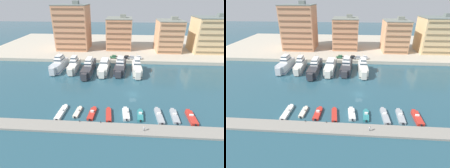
{
  "view_description": "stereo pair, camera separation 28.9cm",
  "coord_description": "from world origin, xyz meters",
  "views": [
    {
      "loc": [
        -3.93,
        -56.62,
        32.64
      ],
      "look_at": [
        -8.02,
        3.01,
        2.5
      ],
      "focal_mm": 28.0,
      "sensor_mm": 36.0,
      "label": 1
    },
    {
      "loc": [
        -3.65,
        -56.6,
        32.64
      ],
      "look_at": [
        -8.02,
        3.01,
        2.5
      ],
      "focal_mm": 28.0,
      "sensor_mm": 36.0,
      "label": 2
    }
  ],
  "objects": [
    {
      "name": "ground_plane",
      "position": [
        0.0,
        0.0,
        0.0
      ],
      "size": [
        400.0,
        400.0,
        0.0
      ],
      "primitive_type": "plane",
      "color": "#285160"
    },
    {
      "name": "quay_promenade",
      "position": [
        0.0,
        67.82,
        0.87
      ],
      "size": [
        180.0,
        70.0,
        1.74
      ],
      "primitive_type": "cube",
      "color": "#BCB29E",
      "rests_on": "ground"
    },
    {
      "name": "pier_dock",
      "position": [
        0.0,
        -19.75,
        0.31
      ],
      "size": [
        120.0,
        4.5,
        0.62
      ],
      "primitive_type": "cube",
      "color": "gray",
      "rests_on": "ground"
    },
    {
      "name": "yacht_silver_far_left",
      "position": [
        -35.37,
        22.21,
        2.64
      ],
      "size": [
        5.33,
        17.11,
        8.84
      ],
      "color": "silver",
      "rests_on": "ground"
    },
    {
      "name": "yacht_ivory_left",
      "position": [
        -27.94,
        22.3,
        2.44
      ],
      "size": [
        4.3,
        16.6,
        8.45
      ],
      "color": "silver",
      "rests_on": "ground"
    },
    {
      "name": "yacht_charcoal_mid_left",
      "position": [
        -20.33,
        20.42,
        2.36
      ],
      "size": [
        4.35,
        22.03,
        8.07
      ],
      "color": "#333338",
      "rests_on": "ground"
    },
    {
      "name": "yacht_ivory_center_left",
      "position": [
        -13.07,
        22.31,
        2.18
      ],
      "size": [
        4.85,
        20.02,
        7.02
      ],
      "color": "silver",
      "rests_on": "ground"
    },
    {
      "name": "yacht_charcoal_center",
      "position": [
        -5.37,
        22.53,
        2.37
      ],
      "size": [
        5.9,
        18.51,
        8.29
      ],
      "color": "#333338",
      "rests_on": "ground"
    },
    {
      "name": "yacht_ivory_center_right",
      "position": [
        2.41,
        20.3,
        2.59
      ],
      "size": [
        4.31,
        16.4,
        8.71
      ],
      "color": "silver",
      "rests_on": "ground"
    },
    {
      "name": "motorboat_white_far_left",
      "position": [
        -22.63,
        -13.46,
        0.44
      ],
      "size": [
        2.18,
        8.23,
        1.3
      ],
      "color": "white",
      "rests_on": "ground"
    },
    {
      "name": "motorboat_cream_left",
      "position": [
        -17.65,
        -12.9,
        0.4
      ],
      "size": [
        1.93,
        6.08,
        1.25
      ],
      "color": "beige",
      "rests_on": "ground"
    },
    {
      "name": "motorboat_red_mid_left",
      "position": [
        -13.04,
        -13.36,
        0.42
      ],
      "size": [
        2.27,
        6.89,
        1.35
      ],
      "color": "red",
      "rests_on": "ground"
    },
    {
      "name": "motorboat_red_center_left",
      "position": [
        -7.93,
        -13.66,
        0.4
      ],
      "size": [
        2.2,
        7.29,
        0.85
      ],
      "color": "red",
      "rests_on": "ground"
    },
    {
      "name": "motorboat_white_center",
      "position": [
        -2.67,
        -12.99,
        0.52
      ],
      "size": [
        2.37,
        6.6,
        1.48
      ],
      "color": "white",
      "rests_on": "ground"
    },
    {
      "name": "motorboat_teal_center_right",
      "position": [
        1.68,
        -13.21,
        0.4
      ],
      "size": [
        2.04,
        6.18,
        1.28
      ],
      "color": "teal",
      "rests_on": "ground"
    },
    {
      "name": "motorboat_grey_mid_right",
      "position": [
        7.27,
        -13.26,
        0.5
      ],
      "size": [
        2.04,
        8.22,
        1.34
      ],
      "color": "#9EA3A8",
      "rests_on": "ground"
    },
    {
      "name": "motorboat_grey_right",
      "position": [
        11.93,
        -12.96,
        0.41
      ],
      "size": [
        2.17,
        7.62,
        1.21
      ],
      "color": "#9EA3A8",
      "rests_on": "ground"
    },
    {
      "name": "motorboat_red_far_right",
      "position": [
        16.7,
        -13.41,
        0.49
      ],
      "size": [
        2.05,
        7.6,
        1.37
      ],
      "color": "red",
      "rests_on": "ground"
    },
    {
      "name": "car_green_far_left",
      "position": [
        -9.25,
        36.21,
        2.71
      ],
      "size": [
        4.24,
        2.22,
        1.8
      ],
      "color": "#2D6642",
      "rests_on": "quay_promenade"
    },
    {
      "name": "car_white_left",
      "position": [
        -5.95,
        35.84,
        2.71
      ],
      "size": [
        4.12,
        1.95,
        1.8
      ],
      "color": "white",
      "rests_on": "quay_promenade"
    },
    {
      "name": "car_black_mid_left",
      "position": [
        -2.3,
        35.98,
        2.71
      ],
      "size": [
        4.24,
        2.21,
        1.8
      ],
      "color": "black",
      "rests_on": "quay_promenade"
    },
    {
      "name": "car_silver_center_left",
      "position": [
        0.54,
        35.65,
        2.71
      ],
      "size": [
        4.24,
        2.22,
        1.8
      ],
      "color": "#B7BCC1",
      "rests_on": "quay_promenade"
    },
    {
      "name": "car_white_center",
      "position": [
        4.2,
        36.18,
        2.71
      ],
      "size": [
        4.2,
        2.14,
        1.8
      ],
      "color": "white",
      "rests_on": "quay_promenade"
    },
    {
      "name": "apartment_block_far_left",
      "position": [
        -36.23,
        55.87,
        15.06
      ],
      "size": [
        20.12,
        17.79,
        28.57
      ],
      "color": "tan",
      "rests_on": "quay_promenade"
    },
    {
      "name": "apartment_block_left",
      "position": [
        -7.24,
        58.63,
        11.27
      ],
      "size": [
        15.88,
        17.8,
        20.97
      ],
      "color": "tan",
      "rests_on": "quay_promenade"
    },
    {
      "name": "apartment_block_mid_left",
      "position": [
        23.04,
        53.96,
        11.01
      ],
      "size": [
        14.63,
        16.27,
        20.43
      ],
      "color": "tan",
      "rests_on": "quay_promenade"
    },
    {
      "name": "apartment_block_center_left",
      "position": [
        48.19,
        54.56,
        11.89
      ],
      "size": [
        21.68,
        17.33,
        22.22
      ],
      "color": "#E0BC84",
      "rests_on": "quay_promenade"
    },
    {
      "name": "pedestrian_near_edge",
      "position": [
        2.11,
        -20.27,
        1.55
      ],
      "size": [
        0.41,
        0.52,
        1.57
      ],
      "color": "#4C515B",
      "rests_on": "pier_dock"
    },
    {
      "name": "bollard_west",
      "position": [
        -15.88,
        -17.75,
        0.94
      ],
      "size": [
        0.2,
        0.2,
        0.61
      ],
      "color": "#2D2D33",
      "rests_on": "pier_dock"
    },
    {
      "name": "bollard_west_mid",
      "position": [
        -9.85,
        -17.75,
        0.94
      ],
      "size": [
        0.2,
        0.2,
        0.61
      ],
      "color": "#2D2D33",
      "rests_on": "pier_dock"
    }
  ]
}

